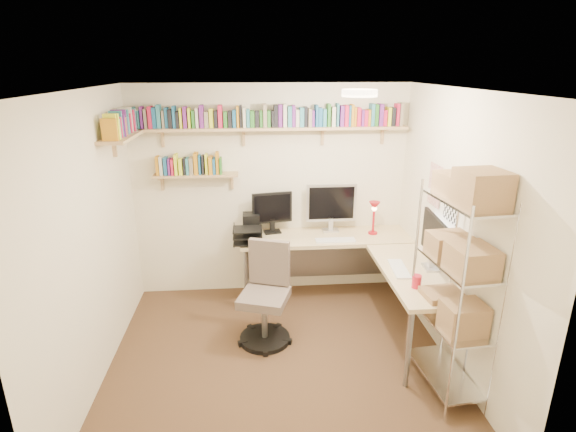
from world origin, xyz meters
name	(u,v)px	position (x,y,z in m)	size (l,w,h in m)	color
ground	(280,359)	(0.00, 0.00, 0.00)	(3.20, 3.20, 0.00)	#4A311F
room_shell	(279,206)	(0.00, 0.00, 1.55)	(3.24, 3.04, 2.52)	#F0E6C3
wall_shelves	(236,129)	(-0.37, 1.30, 2.03)	(3.12, 1.09, 0.80)	tan
corner_desk	(336,244)	(0.70, 0.95, 0.78)	(2.11, 2.06, 1.37)	beige
office_chair	(266,300)	(-0.11, 0.38, 0.43)	(0.57, 0.58, 1.03)	black
wire_rack	(461,257)	(1.40, -0.53, 1.25)	(0.45, 0.81, 1.98)	silver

